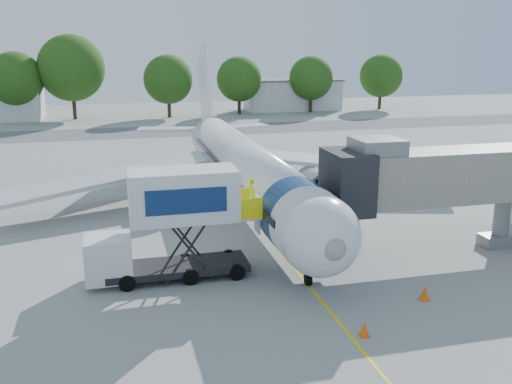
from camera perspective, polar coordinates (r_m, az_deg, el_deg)
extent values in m
plane|color=gray|center=(36.58, 0.30, -3.41)|extent=(160.00, 160.00, 0.00)
cube|color=yellow|center=(36.58, 0.30, -3.40)|extent=(0.15, 70.00, 0.01)
cube|color=#59595B|center=(77.01, -7.58, 6.09)|extent=(120.00, 10.00, 0.01)
cylinder|color=white|center=(38.60, -0.81, 2.18)|extent=(3.70, 28.00, 3.70)
sphere|color=white|center=(25.68, 6.47, -4.42)|extent=(3.70, 3.70, 3.70)
sphere|color=gray|center=(24.32, 7.75, -5.57)|extent=(1.10, 1.10, 1.10)
cone|color=white|center=(55.01, -4.94, 5.90)|extent=(3.70, 6.00, 3.70)
cube|color=white|center=(55.51, -5.21, 10.34)|extent=(0.35, 7.26, 8.29)
cube|color=silver|center=(44.82, 9.41, 2.83)|extent=(16.17, 9.32, 1.42)
cube|color=silver|center=(41.18, -14.24, 1.52)|extent=(16.17, 9.32, 1.42)
cylinder|color=#999BA0|center=(41.95, 6.05, 0.73)|extent=(2.10, 3.60, 2.10)
cylinder|color=#999BA0|center=(39.60, -9.07, -0.22)|extent=(2.10, 3.60, 2.10)
cube|color=black|center=(25.27, 6.74, -3.67)|extent=(2.60, 1.39, 0.81)
cylinder|color=navy|center=(28.36, 4.35, -2.51)|extent=(3.73, 2.00, 3.73)
cylinder|color=silver|center=(27.79, 5.25, -7.83)|extent=(0.16, 0.16, 1.50)
cylinder|color=black|center=(27.96, 5.23, -8.65)|extent=(0.25, 0.64, 0.64)
cylinder|color=black|center=(42.66, 1.67, -0.14)|extent=(0.35, 0.90, 0.90)
cylinder|color=black|center=(41.59, -5.24, -0.58)|extent=(0.35, 0.90, 0.90)
cube|color=#A29A8B|center=(32.76, 18.95, 1.61)|extent=(13.60, 2.60, 2.80)
cube|color=black|center=(29.90, 9.08, 1.03)|extent=(2.00, 3.20, 3.20)
cube|color=slate|center=(30.20, 12.02, 4.52)|extent=(2.40, 2.40, 0.80)
cylinder|color=slate|center=(35.47, 23.32, -2.70)|extent=(0.90, 0.90, 3.00)
cube|color=slate|center=(35.81, 23.13, -4.46)|extent=(2.20, 1.20, 0.70)
cylinder|color=black|center=(35.28, 21.96, -4.61)|extent=(0.30, 0.70, 0.70)
cylinder|color=black|center=(36.35, 24.27, -4.30)|extent=(0.30, 0.70, 0.70)
cube|color=black|center=(28.90, -7.84, -7.43)|extent=(7.00, 2.30, 0.35)
cube|color=silver|center=(28.49, -14.54, -6.39)|extent=(2.20, 2.20, 2.10)
cube|color=black|center=(28.34, -14.60, -5.54)|extent=(1.90, 2.10, 0.70)
cube|color=silver|center=(27.77, -7.29, -0.28)|extent=(5.20, 2.40, 2.50)
cube|color=navy|center=(26.60, -6.96, -0.94)|extent=(3.80, 0.04, 1.20)
cube|color=silver|center=(28.62, -0.94, -2.20)|extent=(1.10, 2.20, 0.10)
cube|color=yellow|center=(27.49, -0.44, -1.72)|extent=(1.10, 0.06, 1.10)
cube|color=yellow|center=(29.45, -1.41, -0.60)|extent=(1.10, 0.06, 1.10)
cylinder|color=black|center=(28.40, -1.91, -8.03)|extent=(0.80, 0.25, 0.80)
cylinder|color=black|center=(30.31, -2.77, -6.54)|extent=(0.80, 0.25, 0.80)
cylinder|color=black|center=(27.87, -12.75, -8.87)|extent=(0.80, 0.25, 0.80)
cylinder|color=black|center=(29.81, -12.88, -7.29)|extent=(0.80, 0.25, 0.80)
imported|color=#AADE17|center=(28.43, -0.40, -0.34)|extent=(0.52, 0.71, 1.79)
cube|color=silver|center=(22.61, 18.53, -14.43)|extent=(3.55, 2.40, 1.30)
cube|color=navy|center=(22.42, 18.62, -13.50)|extent=(2.18, 1.98, 0.33)
cylinder|color=black|center=(21.56, 17.24, -16.86)|extent=(0.69, 0.38, 0.65)
cylinder|color=black|center=(22.34, 14.82, -15.47)|extent=(0.69, 0.38, 0.65)
cylinder|color=black|center=(23.28, 21.94, -14.79)|extent=(0.69, 0.38, 0.65)
cylinder|color=black|center=(24.01, 19.53, -13.61)|extent=(0.69, 0.38, 0.65)
cone|color=#EB5A0C|center=(27.41, 16.51, -9.62)|extent=(0.46, 0.46, 0.74)
cube|color=#EB5A0C|center=(27.55, 16.45, -10.28)|extent=(0.42, 0.42, 0.04)
cone|color=#EB5A0C|center=(23.75, 10.79, -13.28)|extent=(0.42, 0.42, 0.67)
cube|color=#EB5A0C|center=(23.90, 10.75, -13.95)|extent=(0.38, 0.38, 0.04)
cube|color=silver|center=(100.86, 3.65, 9.63)|extent=(16.00, 7.00, 5.00)
cube|color=slate|center=(100.66, 3.67, 11.13)|extent=(16.40, 7.40, 0.30)
cylinder|color=#382314|center=(92.65, -22.65, 7.66)|extent=(0.56, 0.56, 3.60)
sphere|color=#214B14|center=(92.30, -22.92, 10.36)|extent=(8.00, 8.00, 8.00)
cylinder|color=#382314|center=(92.12, -17.73, 8.33)|extent=(0.56, 0.56, 4.47)
sphere|color=#214B14|center=(91.74, -18.00, 11.71)|extent=(9.93, 9.93, 9.93)
cylinder|color=#382314|center=(91.17, -8.68, 8.45)|extent=(0.56, 0.56, 3.41)
sphere|color=#214B14|center=(90.82, -8.78, 11.07)|extent=(7.58, 7.58, 7.58)
cylinder|color=#382314|center=(94.65, -1.69, 8.80)|extent=(0.56, 0.56, 3.28)
sphere|color=#214B14|center=(94.32, -1.71, 11.22)|extent=(7.29, 7.29, 7.29)
cylinder|color=#382314|center=(97.79, 5.47, 8.93)|extent=(0.56, 0.56, 3.29)
sphere|color=#214B14|center=(97.48, 5.53, 11.28)|extent=(7.31, 7.31, 7.31)
cylinder|color=#382314|center=(104.31, 12.27, 9.04)|extent=(0.56, 0.56, 3.34)
sphere|color=#214B14|center=(104.01, 12.39, 11.28)|extent=(7.43, 7.43, 7.43)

